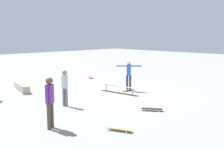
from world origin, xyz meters
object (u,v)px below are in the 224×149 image
object	(u,v)px
bystander_white_shirt	(65,86)
loose_skateboard_natural	(119,129)
skateboard_main	(128,90)
bystander_purple_shirt	(50,100)
skate_ledge	(22,87)
loose_skateboard_pink	(91,77)
loose_skateboard_black	(152,109)
grind_rail	(119,90)
skater_main	(129,73)

from	to	relation	value
bystander_white_shirt	loose_skateboard_natural	xyz separation A→B (m)	(-3.59, 0.50, -0.77)
skateboard_main	bystander_purple_shirt	size ratio (longest dim) A/B	0.49
skate_ledge	loose_skateboard_pink	distance (m)	5.32
skate_ledge	skateboard_main	distance (m)	5.57
loose_skateboard_pink	skate_ledge	bearing A→B (deg)	-49.38
bystander_purple_shirt	loose_skateboard_black	world-z (taller)	bystander_purple_shirt
skate_ledge	bystander_purple_shirt	size ratio (longest dim) A/B	1.23
grind_rail	loose_skateboard_black	world-z (taller)	grind_rail
skateboard_main	loose_skateboard_black	distance (m)	3.82
skater_main	bystander_white_shirt	world-z (taller)	skater_main
skate_ledge	loose_skateboard_natural	bearing A→B (deg)	175.12
grind_rail	loose_skateboard_natural	xyz separation A→B (m)	(-3.80, 3.89, -0.09)
skater_main	bystander_purple_shirt	bearing A→B (deg)	-112.75
loose_skateboard_black	grind_rail	bearing A→B (deg)	-60.02
skater_main	loose_skateboard_natural	size ratio (longest dim) A/B	1.95
loose_skateboard_natural	loose_skateboard_black	xyz separation A→B (m)	(0.68, -2.50, 0.00)
loose_skateboard_natural	bystander_purple_shirt	bearing A→B (deg)	16.96
grind_rail	skate_ledge	xyz separation A→B (m)	(3.97, 3.22, 0.02)
skateboard_main	bystander_purple_shirt	bearing A→B (deg)	-157.57
bystander_purple_shirt	grind_rail	bearing A→B (deg)	176.58
bystander_purple_shirt	bystander_white_shirt	size ratio (longest dim) A/B	1.09
skate_ledge	loose_skateboard_natural	xyz separation A→B (m)	(-7.77, 0.66, -0.11)
skateboard_main	loose_skateboard_natural	world-z (taller)	same
skater_main	loose_skateboard_natural	distance (m)	6.16
skateboard_main	bystander_purple_shirt	world-z (taller)	bystander_purple_shirt
skater_main	bystander_white_shirt	bearing A→B (deg)	-128.78
loose_skateboard_natural	skater_main	bearing A→B (deg)	-73.07
skateboard_main	bystander_white_shirt	xyz separation A→B (m)	(-0.26, 4.12, 0.77)
loose_skateboard_natural	loose_skateboard_black	bearing A→B (deg)	-97.60
skate_ledge	skater_main	bearing A→B (deg)	-133.89
loose_skateboard_black	skate_ledge	bearing A→B (deg)	-21.56
skater_main	bystander_purple_shirt	world-z (taller)	bystander_purple_shirt
bystander_purple_shirt	loose_skateboard_natural	distance (m)	2.32
grind_rail	skater_main	xyz separation A→B (m)	(0.09, -0.81, 0.76)
skater_main	bystander_white_shirt	xyz separation A→B (m)	(-0.30, 4.19, -0.08)
skate_ledge	bystander_purple_shirt	distance (m)	6.48
bystander_white_shirt	skateboard_main	bearing A→B (deg)	84.69
grind_rail	bystander_purple_shirt	size ratio (longest dim) A/B	1.38
skateboard_main	bystander_white_shirt	bearing A→B (deg)	-173.95
skater_main	skateboard_main	xyz separation A→B (m)	(-0.04, 0.07, -0.85)
loose_skateboard_natural	bystander_white_shirt	bearing A→B (deg)	-30.74
skater_main	loose_skateboard_natural	bearing A→B (deg)	-93.22
grind_rail	bystander_purple_shirt	bearing A→B (deg)	105.06
skate_ledge	loose_skateboard_black	size ratio (longest dim) A/B	2.62
skate_ledge	skater_main	xyz separation A→B (m)	(-3.88, -4.03, 0.74)
skater_main	loose_skateboard_pink	xyz separation A→B (m)	(4.59, -1.24, -0.85)
loose_skateboard_pink	loose_skateboard_natural	bearing A→B (deg)	-2.06
skateboard_main	skater_main	bearing A→B (deg)	33.64
loose_skateboard_black	skater_main	bearing A→B (deg)	-70.36
grind_rail	bystander_purple_shirt	xyz separation A→B (m)	(-2.13, 5.27, 0.76)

